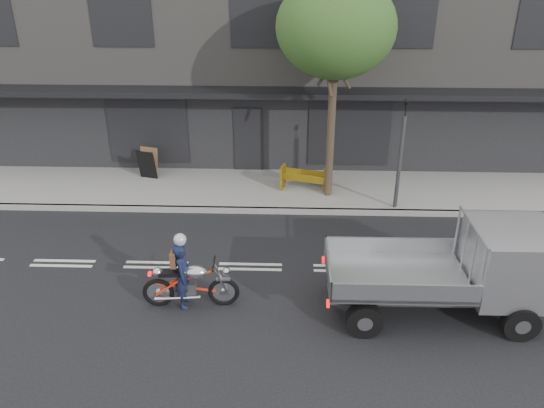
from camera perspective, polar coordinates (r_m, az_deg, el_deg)
The scene contains 11 objects.
ground at distance 13.49m, azimuth -2.36°, elevation -6.78°, with size 80.00×80.00×0.00m, color black.
sidewalk at distance 17.60m, azimuth -1.26°, elevation 1.60°, with size 32.00×3.20×0.15m, color gray.
kerb at distance 16.16m, azimuth -1.57°, elevation -0.69°, with size 32.00×0.20×0.15m, color gray.
building_main at distance 22.92m, azimuth -0.42°, elevation 17.44°, with size 26.00×10.00×8.00m, color slate.
street_tree at distance 15.74m, azimuth 6.89°, elevation 18.30°, with size 3.40×3.40×6.74m.
traffic_light_pole at distance 16.06m, azimuth 13.59°, elevation 4.55°, with size 0.12×0.12×3.50m.
motorcycle at distance 11.98m, azimuth -8.77°, elevation -8.43°, with size 2.16×0.63×1.11m.
rider at distance 11.89m, azimuth -9.55°, elevation -7.58°, with size 0.56×0.37×1.55m, color #141A38.
flatbed_ute at distance 12.13m, azimuth 22.38°, elevation -6.04°, with size 4.70×1.97×2.17m.
construction_barrier at distance 17.13m, azimuth 3.51°, elevation 2.66°, with size 1.50×0.60×0.84m, color #EBAB0C, non-canonical shape.
sandwich_board at distance 18.55m, azimuth -13.33°, elevation 4.12°, with size 0.64×0.43×1.01m, color black, non-canonical shape.
Camera 1 is at (0.95, -11.38, 7.18)m, focal length 35.00 mm.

